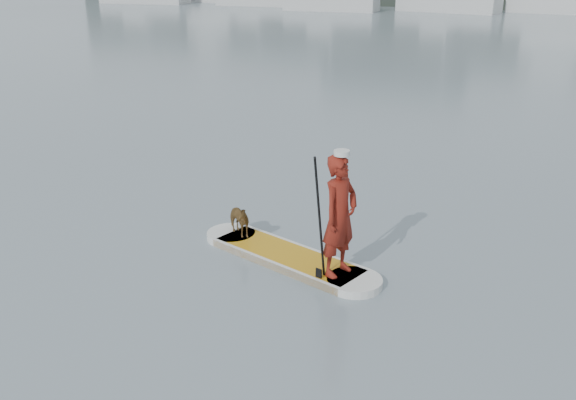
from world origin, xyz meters
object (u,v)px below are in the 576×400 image
at_px(paddler, 340,216).
at_px(sailboat_d, 448,1).
at_px(dog, 237,219).
at_px(sailboat_c, 331,1).
at_px(paddleboard, 288,257).

distance_m(paddler, sailboat_d, 49.06).
bearing_deg(paddler, dog, 89.87).
xyz_separation_m(dog, sailboat_c, (-14.86, 45.15, 0.45)).
height_order(dog, sailboat_d, sailboat_d).
distance_m(dog, sailboat_c, 47.54).
xyz_separation_m(paddler, dog, (-1.96, 0.61, -0.61)).
height_order(paddleboard, sailboat_c, sailboat_c).
bearing_deg(sailboat_c, dog, -74.44).
relative_size(paddler, sailboat_c, 0.16).
bearing_deg(paddler, paddleboard, 89.87).
bearing_deg(paddleboard, sailboat_c, 126.63).
distance_m(paddler, dog, 2.14).
bearing_deg(sailboat_c, paddler, -72.48).
bearing_deg(sailboat_c, paddleboard, -73.38).
relative_size(paddler, sailboat_d, 0.14).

